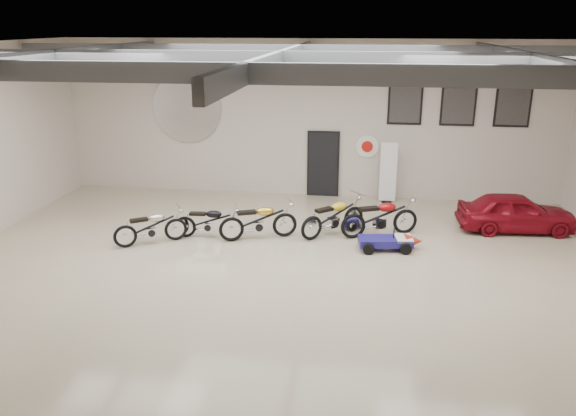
# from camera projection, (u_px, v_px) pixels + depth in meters

# --- Properties ---
(floor) EXTENTS (16.00, 12.00, 0.01)m
(floor) POSITION_uv_depth(u_px,v_px,m) (281.00, 269.00, 13.09)
(floor) COLOR #B4AB89
(floor) RESTS_ON ground
(ceiling) EXTENTS (16.00, 12.00, 0.01)m
(ceiling) POSITION_uv_depth(u_px,v_px,m) (280.00, 46.00, 11.51)
(ceiling) COLOR slate
(ceiling) RESTS_ON back_wall
(back_wall) EXTENTS (16.00, 0.02, 5.00)m
(back_wall) POSITION_uv_depth(u_px,v_px,m) (309.00, 120.00, 17.94)
(back_wall) COLOR beige
(back_wall) RESTS_ON floor
(ceiling_beams) EXTENTS (15.80, 11.80, 0.32)m
(ceiling_beams) POSITION_uv_depth(u_px,v_px,m) (280.00, 59.00, 11.59)
(ceiling_beams) COLOR slate
(ceiling_beams) RESTS_ON ceiling
(door) EXTENTS (0.92, 0.08, 2.10)m
(door) POSITION_uv_depth(u_px,v_px,m) (323.00, 165.00, 18.29)
(door) COLOR black
(door) RESTS_ON back_wall
(logo_plaque) EXTENTS (2.30, 0.06, 1.16)m
(logo_plaque) POSITION_uv_depth(u_px,v_px,m) (187.00, 108.00, 18.32)
(logo_plaque) COLOR silver
(logo_plaque) RESTS_ON back_wall
(poster_left) EXTENTS (1.05, 0.08, 1.35)m
(poster_left) POSITION_uv_depth(u_px,v_px,m) (405.00, 103.00, 17.33)
(poster_left) COLOR black
(poster_left) RESTS_ON back_wall
(poster_mid) EXTENTS (1.05, 0.08, 1.35)m
(poster_mid) POSITION_uv_depth(u_px,v_px,m) (458.00, 104.00, 17.12)
(poster_mid) COLOR black
(poster_mid) RESTS_ON back_wall
(poster_right) EXTENTS (1.05, 0.08, 1.35)m
(poster_right) POSITION_uv_depth(u_px,v_px,m) (513.00, 105.00, 16.91)
(poster_right) COLOR black
(poster_right) RESTS_ON back_wall
(oil_sign) EXTENTS (0.72, 0.10, 0.72)m
(oil_sign) POSITION_uv_depth(u_px,v_px,m) (367.00, 146.00, 17.90)
(oil_sign) COLOR white
(oil_sign) RESTS_ON back_wall
(banner_stand) EXTENTS (0.53, 0.22, 1.91)m
(banner_stand) POSITION_uv_depth(u_px,v_px,m) (388.00, 173.00, 17.62)
(banner_stand) COLOR white
(banner_stand) RESTS_ON floor
(motorcycle_silver) EXTENTS (1.88, 1.45, 0.96)m
(motorcycle_silver) POSITION_uv_depth(u_px,v_px,m) (150.00, 226.00, 14.42)
(motorcycle_silver) COLOR silver
(motorcycle_silver) RESTS_ON floor
(motorcycle_black) EXTENTS (1.82, 0.66, 0.93)m
(motorcycle_black) POSITION_uv_depth(u_px,v_px,m) (208.00, 221.00, 14.83)
(motorcycle_black) COLOR silver
(motorcycle_black) RESTS_ON floor
(motorcycle_gold) EXTENTS (2.13, 1.34, 1.06)m
(motorcycle_gold) POSITION_uv_depth(u_px,v_px,m) (258.00, 220.00, 14.73)
(motorcycle_gold) COLOR silver
(motorcycle_gold) RESTS_ON floor
(motorcycle_yellow) EXTENTS (1.94, 1.83, 1.06)m
(motorcycle_yellow) POSITION_uv_depth(u_px,v_px,m) (333.00, 216.00, 15.04)
(motorcycle_yellow) COLOR silver
(motorcycle_yellow) RESTS_ON floor
(motorcycle_red) EXTENTS (2.22, 1.41, 1.11)m
(motorcycle_red) POSITION_uv_depth(u_px,v_px,m) (380.00, 216.00, 14.93)
(motorcycle_red) COLOR silver
(motorcycle_red) RESTS_ON floor
(go_kart) EXTENTS (1.72, 0.96, 0.59)m
(go_kart) POSITION_uv_depth(u_px,v_px,m) (391.00, 239.00, 14.10)
(go_kart) COLOR navy
(go_kart) RESTS_ON floor
(vintage_car) EXTENTS (1.49, 3.20, 1.06)m
(vintage_car) POSITION_uv_depth(u_px,v_px,m) (516.00, 212.00, 15.34)
(vintage_car) COLOR maroon
(vintage_car) RESTS_ON floor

